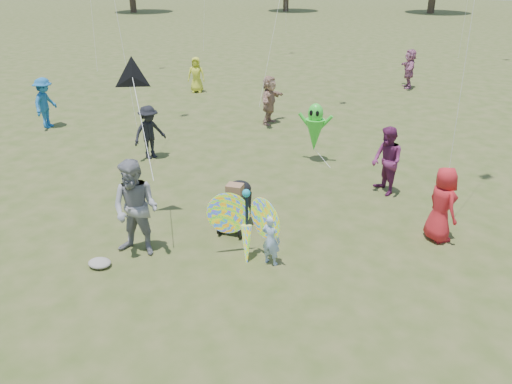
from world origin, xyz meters
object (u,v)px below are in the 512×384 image
at_px(jogging_stroller, 237,203).
at_px(butterfly_kite, 246,225).
at_px(crowd_g, 196,75).
at_px(crowd_b, 149,132).
at_px(crowd_j, 409,69).
at_px(crowd_a, 442,204).
at_px(child_girl, 271,240).
at_px(alien_kite, 315,129).
at_px(adult_man, 136,209).
at_px(crowd_e, 387,161).
at_px(crowd_i, 45,103).
at_px(crowd_d, 269,100).

bearing_deg(jogging_stroller, butterfly_kite, -62.19).
xyz_separation_m(crowd_g, jogging_stroller, (6.25, -11.18, -0.16)).
height_order(crowd_b, crowd_j, crowd_j).
xyz_separation_m(crowd_a, butterfly_kite, (-3.59, -2.04, -0.08)).
bearing_deg(crowd_j, crowd_g, -78.11).
distance_m(crowd_a, crowd_g, 14.64).
height_order(child_girl, alien_kite, alien_kite).
bearing_deg(butterfly_kite, alien_kite, 89.56).
bearing_deg(crowd_g, child_girl, -74.15).
height_order(child_girl, jogging_stroller, jogging_stroller).
distance_m(adult_man, crowd_b, 5.46).
bearing_deg(crowd_a, alien_kite, 10.42).
distance_m(crowd_e, jogging_stroller, 4.13).
height_order(crowd_b, crowd_g, crowd_b).
relative_size(crowd_g, jogging_stroller, 1.43).
relative_size(crowd_j, jogging_stroller, 1.62).
distance_m(crowd_i, alien_kite, 9.68).
distance_m(child_girl, alien_kite, 5.75).
height_order(jogging_stroller, butterfly_kite, butterfly_kite).
distance_m(child_girl, crowd_d, 9.31).
distance_m(adult_man, crowd_g, 13.67).
height_order(crowd_j, butterfly_kite, crowd_j).
relative_size(butterfly_kite, alien_kite, 1.00).
bearing_deg(crowd_b, alien_kite, -44.96).
relative_size(crowd_i, alien_kite, 1.01).
height_order(crowd_g, crowd_j, crowd_j).
distance_m(crowd_a, jogging_stroller, 4.33).
relative_size(crowd_a, crowd_d, 0.94).
bearing_deg(jogging_stroller, crowd_j, 77.91).
bearing_deg(alien_kite, child_girl, -85.26).
xyz_separation_m(crowd_a, crowd_e, (-1.33, 2.00, 0.05)).
distance_m(crowd_e, crowd_g, 12.30).
distance_m(crowd_d, crowd_j, 8.69).
bearing_deg(crowd_b, butterfly_kite, -104.09).
height_order(crowd_a, crowd_e, crowd_e).
relative_size(crowd_a, crowd_j, 0.93).
distance_m(crowd_b, crowd_g, 8.29).
bearing_deg(crowd_g, crowd_j, 9.14).
bearing_deg(crowd_e, crowd_i, -133.65).
relative_size(crowd_e, alien_kite, 1.00).
bearing_deg(crowd_a, child_girl, 90.20).
height_order(crowd_i, jogging_stroller, crowd_i).
height_order(child_girl, crowd_b, crowd_b).
relative_size(adult_man, crowd_a, 1.23).
xyz_separation_m(crowd_d, crowd_g, (-4.54, 3.48, -0.09)).
relative_size(adult_man, alien_kite, 1.15).
bearing_deg(alien_kite, jogging_stroller, -98.38).
height_order(crowd_g, jogging_stroller, crowd_g).
xyz_separation_m(crowd_j, butterfly_kite, (-2.05, -16.30, -0.15)).
relative_size(jogging_stroller, butterfly_kite, 0.63).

